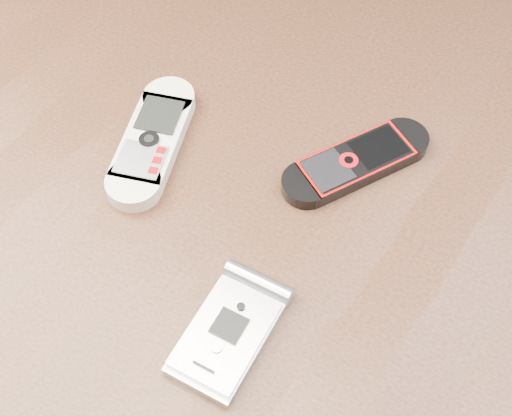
# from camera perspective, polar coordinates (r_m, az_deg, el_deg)

# --- Properties ---
(table) EXTENTS (1.20, 0.80, 0.75)m
(table) POSITION_cam_1_polar(r_m,az_deg,el_deg) (0.69, -0.35, -5.20)
(table) COLOR black
(table) RESTS_ON ground
(nokia_white) EXTENTS (0.10, 0.16, 0.02)m
(nokia_white) POSITION_cam_1_polar(r_m,az_deg,el_deg) (0.64, -8.31, 5.37)
(nokia_white) COLOR white
(nokia_white) RESTS_ON table
(nokia_black_red) EXTENTS (0.11, 0.15, 0.01)m
(nokia_black_red) POSITION_cam_1_polar(r_m,az_deg,el_deg) (0.63, 8.03, 3.69)
(nokia_black_red) COLOR black
(nokia_black_red) RESTS_ON table
(motorola_razr) EXTENTS (0.07, 0.11, 0.02)m
(motorola_razr) POSITION_cam_1_polar(r_m,az_deg,el_deg) (0.54, -2.30, -9.96)
(motorola_razr) COLOR silver
(motorola_razr) RESTS_ON table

